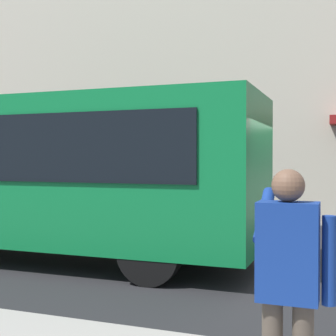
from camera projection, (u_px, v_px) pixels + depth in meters
name	position (u px, v px, depth m)	size (l,w,h in m)	color
ground_plane	(237.00, 271.00, 8.22)	(60.00, 60.00, 0.00)	#232326
building_facade_far	(287.00, 24.00, 14.47)	(28.00, 1.55, 12.00)	beige
red_bus	(28.00, 171.00, 9.32)	(9.05, 2.54, 3.08)	#0F7238
pedestrian_photographer	(288.00, 275.00, 3.19)	(0.53, 0.52, 1.70)	#4C4238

